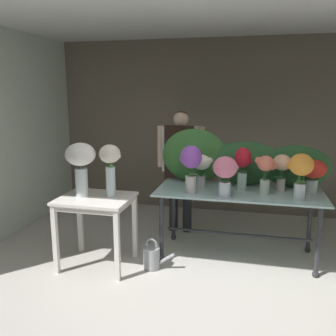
{
  "coord_description": "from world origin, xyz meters",
  "views": [
    {
      "loc": [
        0.61,
        -2.41,
        1.88
      ],
      "look_at": [
        -0.28,
        1.31,
        1.08
      ],
      "focal_mm": 38.93,
      "sensor_mm": 36.0,
      "label": 1
    }
  ],
  "objects_px": {
    "vase_sunset_roses": "(301,170)",
    "watering_can": "(152,257)",
    "side_table_white": "(96,206)",
    "vase_scarlet_ranunculus": "(313,171)",
    "vase_rosy_tulips": "(225,172)",
    "vase_cream_lisianthus_tall": "(110,163)",
    "display_table_glass": "(239,202)",
    "vase_peach_peonies": "(282,167)",
    "vase_violet_stock": "(191,163)",
    "vase_coral_dahlias": "(265,170)",
    "vase_crimson_anemones": "(243,165)",
    "florist": "(181,158)",
    "vase_ivory_snapdragons": "(201,166)",
    "vase_white_roses_tall": "(80,161)"
  },
  "relations": [
    {
      "from": "vase_sunset_roses",
      "to": "vase_rosy_tulips",
      "type": "bearing_deg",
      "value": -174.51
    },
    {
      "from": "vase_rosy_tulips",
      "to": "vase_cream_lisianthus_tall",
      "type": "distance_m",
      "value": 1.22
    },
    {
      "from": "vase_ivory_snapdragons",
      "to": "vase_scarlet_ranunculus",
      "type": "distance_m",
      "value": 1.22
    },
    {
      "from": "vase_rosy_tulips",
      "to": "vase_coral_dahlias",
      "type": "bearing_deg",
      "value": 27.16
    },
    {
      "from": "vase_sunset_roses",
      "to": "vase_cream_lisianthus_tall",
      "type": "xyz_separation_m",
      "value": [
        -1.95,
        -0.28,
        0.04
      ]
    },
    {
      "from": "vase_sunset_roses",
      "to": "vase_rosy_tulips",
      "type": "xyz_separation_m",
      "value": [
        -0.75,
        -0.07,
        -0.04
      ]
    },
    {
      "from": "display_table_glass",
      "to": "vase_ivory_snapdragons",
      "type": "xyz_separation_m",
      "value": [
        -0.44,
        0.03,
        0.39
      ]
    },
    {
      "from": "vase_violet_stock",
      "to": "vase_coral_dahlias",
      "type": "height_order",
      "value": "vase_violet_stock"
    },
    {
      "from": "vase_sunset_roses",
      "to": "vase_scarlet_ranunculus",
      "type": "distance_m",
      "value": 0.39
    },
    {
      "from": "vase_cream_lisianthus_tall",
      "to": "watering_can",
      "type": "height_order",
      "value": "vase_cream_lisianthus_tall"
    },
    {
      "from": "vase_violet_stock",
      "to": "vase_white_roses_tall",
      "type": "bearing_deg",
      "value": -162.85
    },
    {
      "from": "vase_white_roses_tall",
      "to": "watering_can",
      "type": "bearing_deg",
      "value": 3.59
    },
    {
      "from": "side_table_white",
      "to": "vase_crimson_anemones",
      "type": "distance_m",
      "value": 1.68
    },
    {
      "from": "vase_peach_peonies",
      "to": "vase_violet_stock",
      "type": "bearing_deg",
      "value": -161.17
    },
    {
      "from": "vase_ivory_snapdragons",
      "to": "vase_coral_dahlias",
      "type": "xyz_separation_m",
      "value": [
        0.71,
        -0.11,
        0.01
      ]
    },
    {
      "from": "vase_sunset_roses",
      "to": "vase_crimson_anemones",
      "type": "xyz_separation_m",
      "value": [
        -0.59,
        0.25,
        -0.02
      ]
    },
    {
      "from": "vase_crimson_anemones",
      "to": "watering_can",
      "type": "xyz_separation_m",
      "value": [
        -0.9,
        -0.55,
        -0.96
      ]
    },
    {
      "from": "vase_scarlet_ranunculus",
      "to": "vase_sunset_roses",
      "type": "bearing_deg",
      "value": -116.08
    },
    {
      "from": "vase_sunset_roses",
      "to": "vase_rosy_tulips",
      "type": "relative_size",
      "value": 1.11
    },
    {
      "from": "side_table_white",
      "to": "vase_ivory_snapdragons",
      "type": "relative_size",
      "value": 2.0
    },
    {
      "from": "vase_ivory_snapdragons",
      "to": "vase_peach_peonies",
      "type": "distance_m",
      "value": 0.89
    },
    {
      "from": "display_table_glass",
      "to": "vase_ivory_snapdragons",
      "type": "bearing_deg",
      "value": 175.96
    },
    {
      "from": "vase_white_roses_tall",
      "to": "vase_cream_lisianthus_tall",
      "type": "height_order",
      "value": "vase_white_roses_tall"
    },
    {
      "from": "vase_peach_peonies",
      "to": "vase_crimson_anemones",
      "type": "distance_m",
      "value": 0.43
    },
    {
      "from": "vase_white_roses_tall",
      "to": "vase_coral_dahlias",
      "type": "bearing_deg",
      "value": 14.22
    },
    {
      "from": "vase_ivory_snapdragons",
      "to": "vase_cream_lisianthus_tall",
      "type": "height_order",
      "value": "vase_cream_lisianthus_tall"
    },
    {
      "from": "vase_sunset_roses",
      "to": "watering_can",
      "type": "xyz_separation_m",
      "value": [
        -1.49,
        -0.3,
        -0.98
      ]
    },
    {
      "from": "side_table_white",
      "to": "vase_ivory_snapdragons",
      "type": "xyz_separation_m",
      "value": [
        1.05,
        0.6,
        0.37
      ]
    },
    {
      "from": "vase_sunset_roses",
      "to": "vase_violet_stock",
      "type": "bearing_deg",
      "value": 179.9
    },
    {
      "from": "florist",
      "to": "watering_can",
      "type": "xyz_separation_m",
      "value": [
        -0.07,
        -1.16,
        -0.89
      ]
    },
    {
      "from": "vase_cream_lisianthus_tall",
      "to": "watering_can",
      "type": "distance_m",
      "value": 1.12
    },
    {
      "from": "vase_coral_dahlias",
      "to": "watering_can",
      "type": "relative_size",
      "value": 1.21
    },
    {
      "from": "vase_sunset_roses",
      "to": "display_table_glass",
      "type": "bearing_deg",
      "value": 160.04
    },
    {
      "from": "vase_scarlet_ranunculus",
      "to": "vase_cream_lisianthus_tall",
      "type": "distance_m",
      "value": 2.21
    },
    {
      "from": "display_table_glass",
      "to": "vase_peach_peonies",
      "type": "relative_size",
      "value": 4.47
    },
    {
      "from": "vase_ivory_snapdragons",
      "to": "vase_cream_lisianthus_tall",
      "type": "bearing_deg",
      "value": -149.18
    },
    {
      "from": "florist",
      "to": "vase_white_roses_tall",
      "type": "bearing_deg",
      "value": -124.83
    },
    {
      "from": "watering_can",
      "to": "vase_peach_peonies",
      "type": "bearing_deg",
      "value": 25.37
    },
    {
      "from": "vase_violet_stock",
      "to": "vase_coral_dahlias",
      "type": "distance_m",
      "value": 0.8
    },
    {
      "from": "vase_scarlet_ranunculus",
      "to": "vase_cream_lisianthus_tall",
      "type": "xyz_separation_m",
      "value": [
        -2.12,
        -0.63,
        0.12
      ]
    },
    {
      "from": "vase_coral_dahlias",
      "to": "vase_cream_lisianthus_tall",
      "type": "relative_size",
      "value": 0.75
    },
    {
      "from": "florist",
      "to": "vase_ivory_snapdragons",
      "type": "relative_size",
      "value": 4.23
    },
    {
      "from": "vase_violet_stock",
      "to": "vase_coral_dahlias",
      "type": "relative_size",
      "value": 1.24
    },
    {
      "from": "vase_ivory_snapdragons",
      "to": "vase_peach_peonies",
      "type": "xyz_separation_m",
      "value": [
        0.89,
        0.08,
        0.01
      ]
    },
    {
      "from": "vase_coral_dahlias",
      "to": "side_table_white",
      "type": "bearing_deg",
      "value": -164.57
    },
    {
      "from": "side_table_white",
      "to": "vase_scarlet_ranunculus",
      "type": "xyz_separation_m",
      "value": [
        2.27,
        0.69,
        0.35
      ]
    },
    {
      "from": "vase_peach_peonies",
      "to": "vase_crimson_anemones",
      "type": "height_order",
      "value": "vase_crimson_anemones"
    },
    {
      "from": "vase_scarlet_ranunculus",
      "to": "watering_can",
      "type": "relative_size",
      "value": 1.04
    },
    {
      "from": "watering_can",
      "to": "vase_crimson_anemones",
      "type": "bearing_deg",
      "value": 31.38
    },
    {
      "from": "florist",
      "to": "vase_sunset_roses",
      "type": "height_order",
      "value": "florist"
    }
  ]
}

